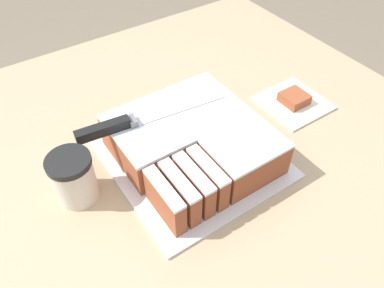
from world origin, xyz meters
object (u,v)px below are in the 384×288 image
object	(u,v)px
cake	(193,142)
brownie	(294,98)
knife	(124,123)
coffee_cup	(74,178)
cake_board	(192,158)

from	to	relation	value
cake	brownie	distance (m)	0.32
knife	brownie	bearing A→B (deg)	-2.93
knife	cake	bearing A→B (deg)	-28.54
coffee_cup	brownie	world-z (taller)	coffee_cup
cake_board	coffee_cup	world-z (taller)	coffee_cup
cake	coffee_cup	bearing A→B (deg)	170.60
cake_board	brownie	bearing A→B (deg)	2.47
cake_board	coffee_cup	xyz separation A→B (m)	(-0.25, 0.05, 0.05)
knife	coffee_cup	bearing A→B (deg)	-156.89
cake_board	knife	size ratio (longest dim) A/B	1.06
cake_board	knife	xyz separation A→B (m)	(-0.11, 0.09, 0.10)
knife	brownie	world-z (taller)	knife
coffee_cup	brownie	distance (m)	0.58
knife	coffee_cup	xyz separation A→B (m)	(-0.14, -0.04, -0.04)
knife	brownie	xyz separation A→B (m)	(0.44, -0.07, -0.08)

